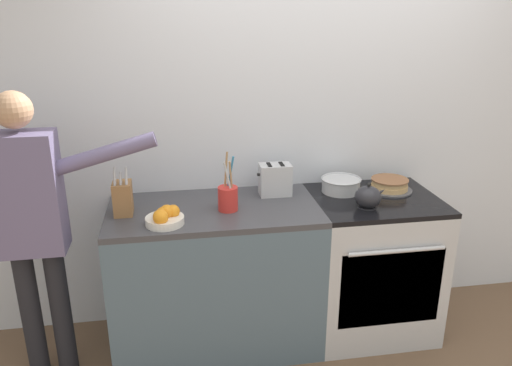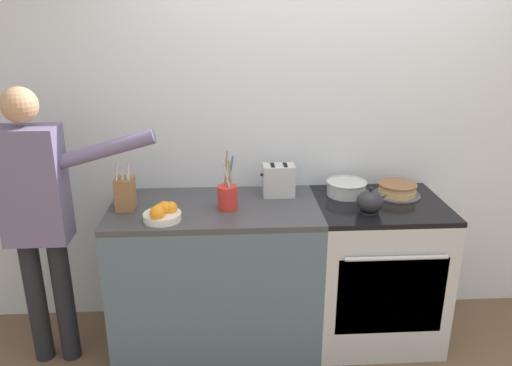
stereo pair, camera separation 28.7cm
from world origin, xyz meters
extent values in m
plane|color=brown|center=(0.00, 0.00, 0.00)|extent=(16.00, 16.00, 0.00)
cube|color=silver|center=(0.00, 0.67, 1.30)|extent=(8.00, 0.04, 2.60)
cube|color=#4C6070|center=(-0.69, 0.33, 0.44)|extent=(1.23, 0.65, 0.88)
cube|color=#3D3D42|center=(-0.69, 0.33, 0.90)|extent=(1.23, 0.65, 0.03)
cube|color=#B7BABF|center=(0.31, 0.33, 0.44)|extent=(0.76, 0.65, 0.88)
cube|color=black|center=(0.31, 0.01, 0.46)|extent=(0.63, 0.01, 0.49)
cylinder|color=#B7BABF|center=(0.31, -0.02, 0.72)|extent=(0.57, 0.02, 0.02)
cube|color=black|center=(0.31, 0.33, 0.90)|extent=(0.76, 0.65, 0.03)
cylinder|color=#4C4C51|center=(0.44, 0.43, 0.92)|extent=(0.29, 0.29, 0.01)
cylinder|color=tan|center=(0.44, 0.43, 0.94)|extent=(0.23, 0.23, 0.03)
cylinder|color=tan|center=(0.44, 0.43, 0.97)|extent=(0.22, 0.22, 0.03)
cylinder|color=brown|center=(0.44, 0.43, 0.99)|extent=(0.23, 0.23, 0.01)
cylinder|color=#232328|center=(0.20, 0.18, 0.92)|extent=(0.11, 0.11, 0.01)
ellipsoid|color=#232328|center=(0.20, 0.18, 0.98)|extent=(0.15, 0.15, 0.13)
cone|color=#232328|center=(0.27, 0.18, 1.00)|extent=(0.08, 0.03, 0.07)
sphere|color=black|center=(0.20, 0.18, 1.06)|extent=(0.02, 0.02, 0.02)
cylinder|color=#B7BABF|center=(0.13, 0.46, 0.96)|extent=(0.24, 0.24, 0.08)
torus|color=#B7BABF|center=(0.13, 0.46, 1.00)|extent=(0.25, 0.25, 0.01)
cube|color=olive|center=(-1.20, 0.32, 1.01)|extent=(0.10, 0.14, 0.19)
cylinder|color=#B2B2B7|center=(-1.23, 0.28, 1.14)|extent=(0.01, 0.04, 0.08)
cylinder|color=#B2B2B7|center=(-1.20, 0.29, 1.13)|extent=(0.01, 0.03, 0.06)
cylinder|color=#B2B2B7|center=(-1.17, 0.29, 1.13)|extent=(0.01, 0.03, 0.06)
cylinder|color=#B2B2B7|center=(-1.23, 0.31, 1.15)|extent=(0.01, 0.04, 0.09)
cylinder|color=#B2B2B7|center=(-1.20, 0.32, 1.13)|extent=(0.01, 0.03, 0.07)
cylinder|color=#B2B2B7|center=(-1.17, 0.31, 1.15)|extent=(0.01, 0.04, 0.09)
cylinder|color=red|center=(-0.61, 0.28, 0.98)|extent=(0.11, 0.11, 0.14)
cylinder|color=teal|center=(-0.60, 0.30, 1.10)|extent=(0.06, 0.05, 0.27)
cylinder|color=#A37A51|center=(-0.59, 0.27, 1.09)|extent=(0.03, 0.05, 0.25)
cylinder|color=#B7BABF|center=(-0.61, 0.26, 1.09)|extent=(0.06, 0.02, 0.25)
cylinder|color=#A37A51|center=(-0.62, 0.30, 1.11)|extent=(0.04, 0.02, 0.29)
cylinder|color=silver|center=(-0.97, 0.14, 0.94)|extent=(0.21, 0.21, 0.04)
sphere|color=orange|center=(-0.96, 0.15, 0.98)|extent=(0.08, 0.08, 0.08)
sphere|color=orange|center=(-0.99, 0.08, 0.98)|extent=(0.08, 0.08, 0.08)
sphere|color=orange|center=(-0.98, 0.14, 0.98)|extent=(0.07, 0.07, 0.07)
sphere|color=orange|center=(-0.92, 0.16, 0.98)|extent=(0.07, 0.07, 0.07)
sphere|color=orange|center=(-1.00, 0.10, 0.98)|extent=(0.07, 0.07, 0.07)
cube|color=#B7BABF|center=(-0.30, 0.48, 1.01)|extent=(0.19, 0.12, 0.20)
cube|color=black|center=(-0.33, 0.48, 1.11)|extent=(0.02, 0.09, 0.00)
cube|color=black|center=(-0.26, 0.48, 1.11)|extent=(0.02, 0.09, 0.00)
cube|color=black|center=(-0.40, 0.48, 1.05)|extent=(0.02, 0.02, 0.01)
cylinder|color=black|center=(-1.74, 0.19, 0.39)|extent=(0.11, 0.11, 0.79)
cylinder|color=black|center=(-1.58, 0.19, 0.39)|extent=(0.11, 0.11, 0.79)
cube|color=slate|center=(-1.66, 0.19, 1.11)|extent=(0.34, 0.20, 0.65)
cylinder|color=slate|center=(-1.26, 0.19, 1.31)|extent=(0.55, 0.08, 0.22)
sphere|color=tan|center=(-1.66, 0.19, 1.55)|extent=(0.19, 0.19, 0.19)
camera|label=1|loc=(-0.89, -2.38, 2.02)|focal=35.00mm
camera|label=2|loc=(-0.60, -2.41, 2.02)|focal=35.00mm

